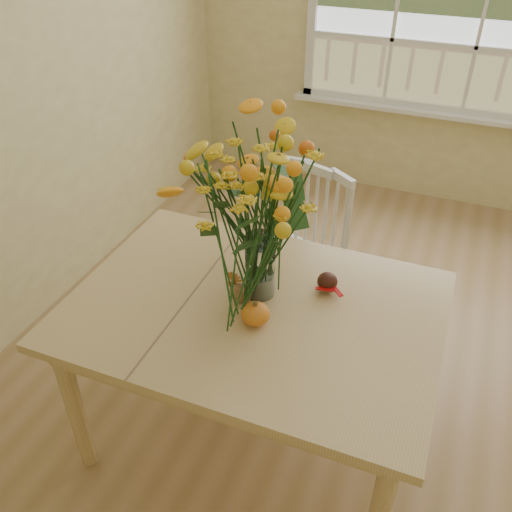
% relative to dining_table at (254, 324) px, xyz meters
% --- Properties ---
extents(floor, '(4.00, 4.50, 0.01)m').
position_rel_dining_table_xyz_m(floor, '(0.55, 0.30, -0.66)').
color(floor, '#A27E4E').
rests_on(floor, ground).
extents(wall_back, '(4.00, 0.02, 2.70)m').
position_rel_dining_table_xyz_m(wall_back, '(0.55, 2.55, 0.69)').
color(wall_back, '#D1C385').
rests_on(wall_back, floor).
extents(dining_table, '(1.41, 1.01, 0.75)m').
position_rel_dining_table_xyz_m(dining_table, '(0.00, 0.00, 0.00)').
color(dining_table, tan).
rests_on(dining_table, floor).
extents(windsor_chair, '(0.53, 0.52, 0.91)m').
position_rel_dining_table_xyz_m(windsor_chair, '(-0.04, 0.78, -0.14)').
color(windsor_chair, white).
rests_on(windsor_chair, floor).
extents(flower_vase, '(0.55, 0.55, 0.65)m').
position_rel_dining_table_xyz_m(flower_vase, '(-0.01, 0.08, 0.48)').
color(flower_vase, white).
rests_on(flower_vase, dining_table).
extents(pumpkin, '(0.11, 0.11, 0.08)m').
position_rel_dining_table_xyz_m(pumpkin, '(0.04, -0.09, 0.13)').
color(pumpkin, '#C16016').
rests_on(pumpkin, dining_table).
extents(turkey_figurine, '(0.10, 0.08, 0.12)m').
position_rel_dining_table_xyz_m(turkey_figurine, '(-0.06, -0.00, 0.14)').
color(turkey_figurine, '#CCB78C').
rests_on(turkey_figurine, dining_table).
extents(dark_gourd, '(0.13, 0.10, 0.07)m').
position_rel_dining_table_xyz_m(dark_gourd, '(0.23, 0.20, 0.13)').
color(dark_gourd, '#38160F').
rests_on(dark_gourd, dining_table).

